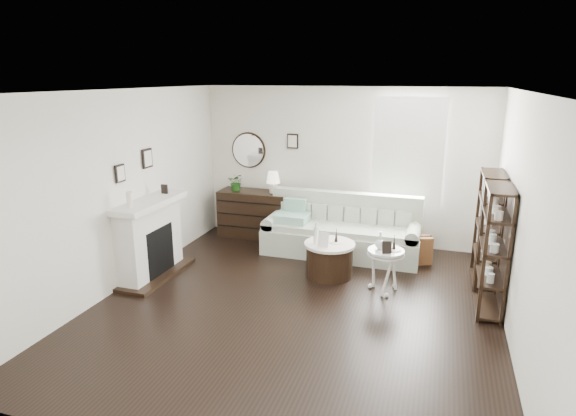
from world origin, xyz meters
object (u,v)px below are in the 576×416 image
(sofa, at_px, (342,234))
(dresser, at_px, (254,214))
(pedestal_table, at_px, (386,253))
(drum_table, at_px, (329,259))

(sofa, xyz_separation_m, dresser, (-1.71, 0.39, 0.10))
(sofa, bearing_deg, dresser, 167.10)
(pedestal_table, bearing_deg, drum_table, 161.40)
(drum_table, bearing_deg, pedestal_table, -18.60)
(sofa, bearing_deg, pedestal_table, -56.03)
(dresser, bearing_deg, pedestal_table, -33.04)
(pedestal_table, bearing_deg, sofa, 123.97)
(sofa, bearing_deg, drum_table, -88.60)
(drum_table, xyz_separation_m, pedestal_table, (0.84, -0.28, 0.29))
(drum_table, bearing_deg, sofa, 91.40)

